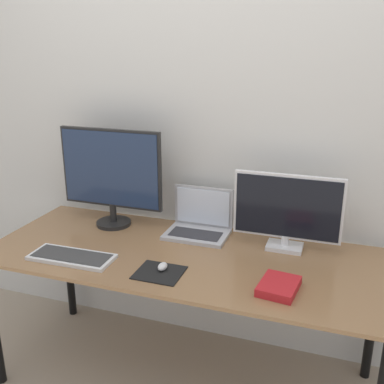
{
  "coord_description": "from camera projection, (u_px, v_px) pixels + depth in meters",
  "views": [
    {
      "loc": [
        0.65,
        -1.4,
        1.63
      ],
      "look_at": [
        -0.0,
        0.5,
        0.97
      ],
      "focal_mm": 42.0,
      "sensor_mm": 36.0,
      "label": 1
    }
  ],
  "objects": [
    {
      "name": "monitor_left",
      "position": [
        111.0,
        174.0,
        2.33
      ],
      "size": [
        0.56,
        0.18,
        0.52
      ],
      "color": "black",
      "rests_on": "desk"
    },
    {
      "name": "keyboard",
      "position": [
        72.0,
        257.0,
        2.03
      ],
      "size": [
        0.39,
        0.16,
        0.02
      ],
      "color": "silver",
      "rests_on": "desk"
    },
    {
      "name": "monitor_right",
      "position": [
        287.0,
        210.0,
        2.08
      ],
      "size": [
        0.5,
        0.12,
        0.37
      ],
      "color": "silver",
      "rests_on": "desk"
    },
    {
      "name": "wall_back",
      "position": [
        213.0,
        122.0,
        2.31
      ],
      "size": [
        7.0,
        0.05,
        2.5
      ],
      "color": "silver",
      "rests_on": "ground_plane"
    },
    {
      "name": "mousepad",
      "position": [
        159.0,
        273.0,
        1.91
      ],
      "size": [
        0.2,
        0.18,
        0.0
      ],
      "color": "black",
      "rests_on": "desk"
    },
    {
      "name": "book",
      "position": [
        279.0,
        286.0,
        1.77
      ],
      "size": [
        0.16,
        0.2,
        0.03
      ],
      "color": "red",
      "rests_on": "desk"
    },
    {
      "name": "laptop",
      "position": [
        199.0,
        223.0,
        2.3
      ],
      "size": [
        0.31,
        0.22,
        0.23
      ],
      "color": "#ADADB2",
      "rests_on": "desk"
    },
    {
      "name": "mouse",
      "position": [
        163.0,
        267.0,
        1.92
      ],
      "size": [
        0.04,
        0.06,
        0.03
      ],
      "color": "silver",
      "rests_on": "mousepad"
    },
    {
      "name": "desk",
      "position": [
        184.0,
        268.0,
        2.11
      ],
      "size": [
        1.85,
        0.75,
        0.71
      ],
      "color": "olive",
      "rests_on": "ground_plane"
    }
  ]
}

